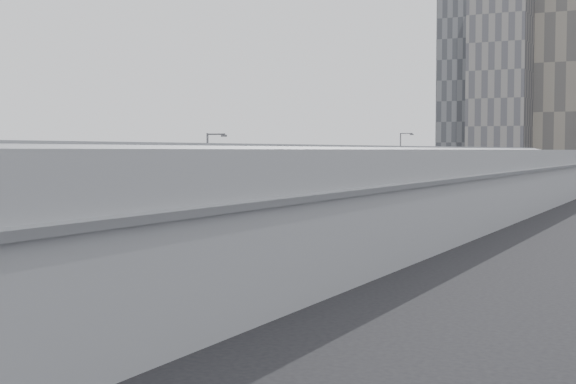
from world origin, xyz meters
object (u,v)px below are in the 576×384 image
Objects in this scene: bus_4 at (367,197)px; bus_5 at (403,192)px; bus_8 at (483,182)px; bus_1 at (104,237)px; shipping_container at (415,184)px; bus_2 at (217,222)px; street_lamp_near at (210,172)px; bus_6 at (432,188)px; suv at (470,182)px; bus_3 at (300,208)px; street_lamp_far at (402,160)px; bus_7 at (465,185)px.

bus_4 is 1.04× the size of bus_5.
bus_1 is at bearing -86.51° from bus_8.
bus_8 is at bearing 37.75° from shipping_container.
street_lamp_near reaches higher than bus_2.
bus_6 reaches higher than shipping_container.
suv is at bearing 92.37° from bus_4.
street_lamp_near is (-7.08, 10.10, 3.32)m from bus_2.
suv is at bearing 94.24° from bus_5.
bus_3 is at bearing -92.09° from bus_4.
bus_3 is at bearing -86.23° from bus_8.
street_lamp_far is 12.34m from shipping_container.
bus_2 is 1.47× the size of street_lamp_near.
bus_2 is at bearing -86.34° from bus_8.
bus_1 is 1.60× the size of street_lamp_near.
bus_8 reaches higher than bus_2.
bus_7 is at bearing 48.13° from street_lamp_far.
bus_2 is 74.47m from shipping_container.
bus_6 is at bearing 88.16° from bus_4.
bus_1 is at bearing -94.16° from bus_6.
bus_7 is 60.86m from street_lamp_near.
street_lamp_far is 1.83× the size of suv.
bus_4 is 1.51× the size of street_lamp_far.
bus_2 is (0.23, 12.20, -0.12)m from bus_1.
bus_8 is 1.34× the size of street_lamp_far.
bus_5 is 0.98× the size of bus_6.
bus_7 is 1.00× the size of bus_8.
bus_1 is 1.09× the size of bus_2.
bus_3 reaches higher than bus_1.
bus_4 reaches higher than bus_3.
bus_8 is (-0.42, 69.55, -0.17)m from bus_3.
bus_6 reaches higher than bus_5.
bus_5 is at bearing 78.60° from street_lamp_near.
bus_4 is 1.12× the size of bus_7.
bus_1 is 0.95× the size of bus_6.
street_lamp_near is (-7.15, -3.54, 3.12)m from bus_3.
bus_2 is 83.19m from bus_8.
street_lamp_far is at bearing 91.19° from bus_1.
bus_2 is at bearing -69.37° from suv.
bus_4 reaches higher than bus_8.
bus_1 is 95.39m from bus_8.
bus_4 is 21.71m from street_lamp_near.
shipping_container is (-1.76, 11.53, -4.03)m from street_lamp_far.
bus_1 is 2.60× the size of suv.
street_lamp_near is at bearing -89.66° from street_lamp_far.
bus_2 is at bearing -91.71° from shipping_container.
bus_3 reaches higher than bus_6.
bus_1 reaches higher than bus_2.
shipping_container is (-8.91, 43.44, -0.41)m from bus_4.
bus_7 reaches higher than shipping_container.
bus_8 is (-0.11, 52.72, -0.20)m from bus_4.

